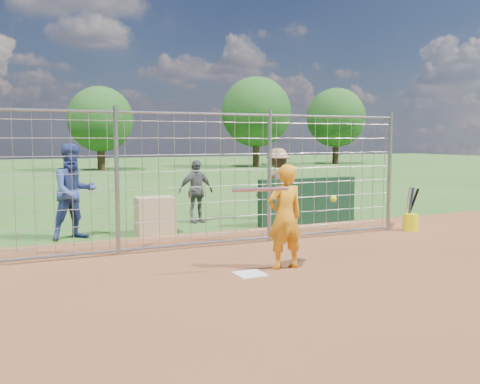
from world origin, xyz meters
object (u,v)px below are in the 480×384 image
bystander_a (74,192)px  bucket_with_bats (411,220)px  bystander_c (278,184)px  equipment_bin (155,216)px  bystander_b (196,191)px  batter (285,217)px

bystander_a → bucket_with_bats: bystander_a is taller
bystander_c → equipment_bin: (-3.47, -0.84, -0.50)m
bystander_b → bystander_a: bearing=-167.7°
batter → equipment_bin: bearing=-75.2°
bystander_a → bucket_with_bats: bearing=-32.0°
bystander_a → bystander_c: size_ratio=1.08×
equipment_bin → bucket_with_bats: size_ratio=0.82×
bystander_b → bucket_with_bats: size_ratio=1.58×
bystander_c → bucket_with_bats: bystander_c is taller
equipment_bin → bucket_with_bats: 5.63m
bystander_b → batter: bearing=-99.9°
equipment_bin → bucket_with_bats: (5.25, -2.02, -0.15)m
bystander_a → bystander_c: 5.16m
bystander_b → equipment_bin: bystander_b is taller
bystander_b → bucket_with_bats: bearing=-44.6°
bystander_a → bucket_with_bats: (6.89, -2.16, -0.72)m
bystander_b → equipment_bin: bearing=-146.0°
bystander_c → bystander_a: bearing=15.6°
bucket_with_bats → equipment_bin: bearing=159.0°
bystander_a → equipment_bin: bystander_a is taller
bystander_a → bystander_b: 3.15m
batter → bystander_a: (-2.63, 4.01, 0.15)m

